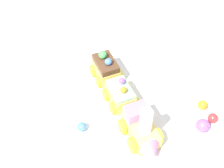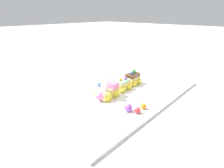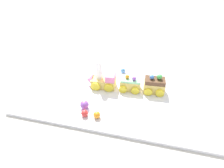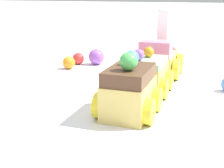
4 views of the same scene
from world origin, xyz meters
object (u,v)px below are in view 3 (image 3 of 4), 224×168
Objects in this scene: cake_car_mint at (130,84)px; gumball_purple at (84,105)px; cake_train_locomotive at (102,80)px; gumball_orange at (97,115)px; gumball_blue at (123,71)px; gumball_red at (85,113)px; cake_car_chocolate at (154,85)px.

cake_car_mint is 2.57× the size of gumball_purple.
cake_train_locomotive is at bearing -0.06° from cake_car_mint.
gumball_orange is at bearing 149.23° from gumball_purple.
gumball_red reaches higher than gumball_blue.
gumball_orange is at bearing 96.47° from cake_train_locomotive.
gumball_purple is 0.27m from gumball_blue.
cake_car_mint is 3.44× the size of gumball_red.
gumball_orange is (-0.03, 0.17, -0.02)m from cake_train_locomotive.
gumball_red is (0.08, 0.29, 0.00)m from gumball_blue.
gumball_purple is at bearing 76.61° from cake_train_locomotive.
cake_car_mint is 0.22m from gumball_red.
gumball_red is (0.21, 0.18, -0.02)m from cake_car_chocolate.
gumball_purple is (0.14, 0.14, -0.01)m from cake_car_mint.
gumball_blue is (0.05, -0.11, -0.01)m from cake_car_mint.
cake_train_locomotive reaches higher than cake_car_mint.
cake_car_chocolate reaches higher than gumball_orange.
cake_car_mint is 1.00× the size of cake_car_chocolate.
gumball_blue is (0.14, -0.10, -0.02)m from cake_car_chocolate.
cake_train_locomotive is at bearing 0.01° from cake_car_chocolate.
gumball_blue is at bearing -104.77° from gumball_red.
cake_car_chocolate reaches higher than cake_car_mint.
cake_train_locomotive is at bearing -99.76° from gumball_purple.
gumball_blue is at bearing -109.24° from gumball_purple.
cake_car_mint is 0.09m from cake_car_chocolate.
cake_car_chocolate is at bearing 143.49° from gumball_blue.
gumball_purple is (0.23, 0.15, -0.01)m from cake_car_chocolate.
gumball_red is at bearing 75.23° from gumball_blue.
cake_train_locomotive is 5.13× the size of gumball_red.
gumball_orange is at bearing 83.08° from gumball_blue.
cake_car_mint reaches higher than gumball_purple.
gumball_blue is at bearing -40.15° from cake_car_chocolate.
cake_train_locomotive is 0.13m from gumball_blue.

